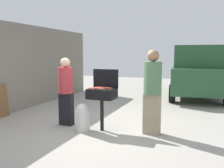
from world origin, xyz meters
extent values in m
plane|color=#9E998E|center=(0.00, 0.00, 0.00)|extent=(24.00, 24.00, 0.00)
cube|color=slate|center=(-3.10, 1.00, 1.32)|extent=(0.24, 8.00, 2.63)
cylinder|color=black|center=(0.15, -0.04, 0.36)|extent=(0.08, 0.08, 0.73)
cube|color=black|center=(0.15, -0.04, 0.84)|extent=(0.60, 0.44, 0.22)
cube|color=black|center=(0.15, 0.18, 1.16)|extent=(0.60, 0.05, 0.42)
cylinder|color=#C6593D|center=(0.31, 0.04, 0.96)|extent=(0.13, 0.04, 0.03)
cylinder|color=#B74C33|center=(0.07, -0.12, 0.96)|extent=(0.13, 0.04, 0.03)
cylinder|color=#AD4228|center=(0.05, 0.06, 0.96)|extent=(0.13, 0.04, 0.03)
cylinder|color=#AD4228|center=(0.05, 0.01, 0.96)|extent=(0.13, 0.04, 0.03)
cylinder|color=#B74C33|center=(0.15, -0.03, 0.96)|extent=(0.13, 0.03, 0.03)
cylinder|color=#C6593D|center=(-0.04, -0.17, 0.96)|extent=(0.13, 0.04, 0.03)
cylinder|color=#C6593D|center=(0.28, 0.00, 0.96)|extent=(0.13, 0.04, 0.03)
cylinder|color=#B74C33|center=(0.22, -0.17, 0.96)|extent=(0.13, 0.03, 0.03)
cylinder|color=#B74C33|center=(-0.02, -0.04, 0.96)|extent=(0.13, 0.04, 0.03)
cylinder|color=#C6593D|center=(0.12, 0.10, 0.96)|extent=(0.13, 0.03, 0.03)
cylinder|color=#AD4228|center=(0.25, 0.07, 0.96)|extent=(0.13, 0.04, 0.03)
cylinder|color=#C6593D|center=(0.10, -0.06, 0.96)|extent=(0.13, 0.03, 0.03)
cylinder|color=#B74C33|center=(0.02, -0.02, 0.96)|extent=(0.13, 0.03, 0.03)
cylinder|color=#AD4228|center=(-0.04, -0.08, 0.96)|extent=(0.13, 0.04, 0.03)
cylinder|color=silver|center=(-0.25, -0.21, 0.23)|extent=(0.32, 0.32, 0.46)
sphere|color=silver|center=(-0.25, -0.21, 0.46)|extent=(0.31, 0.31, 0.31)
cube|color=black|center=(-0.82, 0.04, 0.39)|extent=(0.33, 0.18, 0.78)
cylinder|color=#B23338|center=(-0.82, 0.04, 1.09)|extent=(0.34, 0.34, 0.62)
sphere|color=beige|center=(-0.82, 0.04, 1.51)|extent=(0.23, 0.23, 0.23)
cube|color=gray|center=(1.24, 0.15, 0.43)|extent=(0.36, 0.20, 0.87)
cylinder|color=#4C724C|center=(1.24, 0.15, 1.21)|extent=(0.38, 0.38, 0.69)
sphere|color=#936B4C|center=(1.24, 0.15, 1.68)|extent=(0.25, 0.25, 0.25)
cube|color=#234C2D|center=(1.98, 5.39, 0.77)|extent=(2.29, 4.55, 0.90)
cube|color=#234C2D|center=(2.00, 5.19, 1.62)|extent=(1.99, 2.75, 0.80)
cylinder|color=black|center=(1.22, 3.77, 0.32)|extent=(0.28, 0.66, 0.64)
cylinder|color=black|center=(2.74, 7.00, 0.32)|extent=(0.28, 0.66, 0.64)
cylinder|color=black|center=(0.94, 6.84, 0.32)|extent=(0.28, 0.66, 0.64)
camera|label=1|loc=(2.26, -4.86, 1.72)|focal=38.59mm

